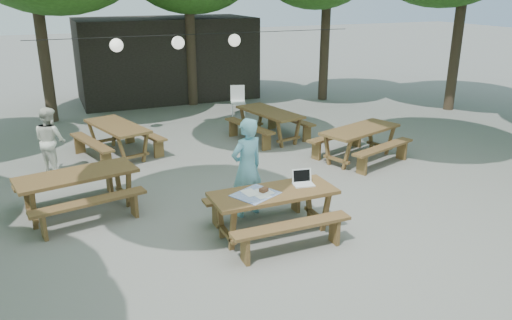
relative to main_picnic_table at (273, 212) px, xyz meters
The scene contains 13 objects.
ground 0.93m from the main_picnic_table, 52.70° to the left, with size 80.00×80.00×0.00m, color #63635E.
pavilion 11.26m from the main_picnic_table, 84.82° to the left, with size 6.00×3.00×2.80m, color black.
main_picnic_table is the anchor object (origin of this frame).
picnic_table_nw 3.48m from the main_picnic_table, 143.41° to the left, with size 2.17×1.91×0.75m.
picnic_table_ne 4.28m from the main_picnic_table, 37.16° to the left, with size 2.30×2.10×0.75m.
picnic_table_far_w 5.36m from the main_picnic_table, 108.10° to the left, with size 2.06×2.27×0.75m.
picnic_table_far_e 5.40m from the main_picnic_table, 65.93° to the left, with size 1.94×2.18×0.75m.
woman 1.00m from the main_picnic_table, 96.51° to the left, with size 0.64×0.42×1.75m, color #7ECDE6.
second_person 5.46m from the main_picnic_table, 125.07° to the left, with size 0.70×0.55×1.44m, color white.
plastic_chair 8.06m from the main_picnic_table, 72.75° to the left, with size 0.55×0.55×0.90m.
laptop 0.71m from the main_picnic_table, ahead, with size 0.37×0.31×0.24m.
tabletop_clutter 0.47m from the main_picnic_table, behind, with size 0.82×0.78×0.08m.
paper_lanterns 6.98m from the main_picnic_table, 87.20° to the left, with size 9.00×0.34×0.38m.
Camera 1 is at (-3.63, -7.23, 3.79)m, focal length 35.00 mm.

